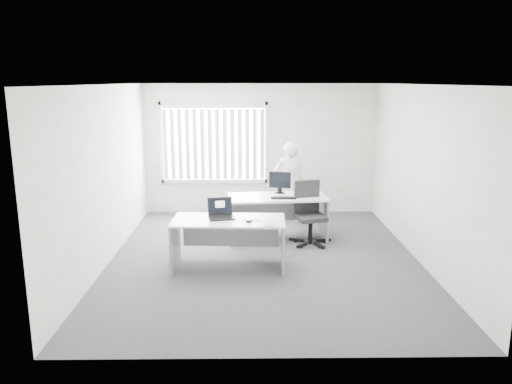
{
  "coord_description": "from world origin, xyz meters",
  "views": [
    {
      "loc": [
        -0.23,
        -7.74,
        2.86
      ],
      "look_at": [
        -0.13,
        0.15,
        1.09
      ],
      "focal_mm": 35.0,
      "sensor_mm": 36.0,
      "label": 1
    }
  ],
  "objects_px": {
    "desk_near": "(229,233)",
    "laptop": "(222,209)",
    "person": "(289,183)",
    "monitor": "(280,183)",
    "desk_far": "(277,208)",
    "office_chair": "(309,224)"
  },
  "relations": [
    {
      "from": "person",
      "to": "laptop",
      "type": "relative_size",
      "value": 4.38
    },
    {
      "from": "office_chair",
      "to": "monitor",
      "type": "distance_m",
      "value": 0.97
    },
    {
      "from": "desk_near",
      "to": "laptop",
      "type": "xyz_separation_m",
      "value": [
        -0.11,
        0.04,
        0.37
      ]
    },
    {
      "from": "desk_near",
      "to": "office_chair",
      "type": "distance_m",
      "value": 1.86
    },
    {
      "from": "desk_near",
      "to": "person",
      "type": "distance_m",
      "value": 2.79
    },
    {
      "from": "office_chair",
      "to": "monitor",
      "type": "xyz_separation_m",
      "value": [
        -0.51,
        0.49,
        0.66
      ]
    },
    {
      "from": "desk_near",
      "to": "laptop",
      "type": "bearing_deg",
      "value": 160.65
    },
    {
      "from": "desk_far",
      "to": "person",
      "type": "relative_size",
      "value": 1.1
    },
    {
      "from": "monitor",
      "to": "office_chair",
      "type": "bearing_deg",
      "value": -33.06
    },
    {
      "from": "monitor",
      "to": "desk_far",
      "type": "bearing_deg",
      "value": -92.95
    },
    {
      "from": "desk_near",
      "to": "monitor",
      "type": "height_order",
      "value": "monitor"
    },
    {
      "from": "desk_near",
      "to": "person",
      "type": "xyz_separation_m",
      "value": [
        1.13,
        2.54,
        0.27
      ]
    },
    {
      "from": "laptop",
      "to": "monitor",
      "type": "distance_m",
      "value": 1.94
    },
    {
      "from": "laptop",
      "to": "monitor",
      "type": "relative_size",
      "value": 0.95
    },
    {
      "from": "laptop",
      "to": "desk_far",
      "type": "bearing_deg",
      "value": 44.98
    },
    {
      "from": "desk_near",
      "to": "monitor",
      "type": "distance_m",
      "value": 1.97
    },
    {
      "from": "desk_far",
      "to": "person",
      "type": "distance_m",
      "value": 1.16
    },
    {
      "from": "monitor",
      "to": "laptop",
      "type": "bearing_deg",
      "value": -109.64
    },
    {
      "from": "desk_far",
      "to": "office_chair",
      "type": "bearing_deg",
      "value": -28.96
    },
    {
      "from": "laptop",
      "to": "monitor",
      "type": "xyz_separation_m",
      "value": [
        1.0,
        1.66,
        0.08
      ]
    },
    {
      "from": "desk_near",
      "to": "laptop",
      "type": "relative_size",
      "value": 4.57
    },
    {
      "from": "person",
      "to": "laptop",
      "type": "xyz_separation_m",
      "value": [
        -1.23,
        -2.49,
        0.09
      ]
    }
  ]
}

